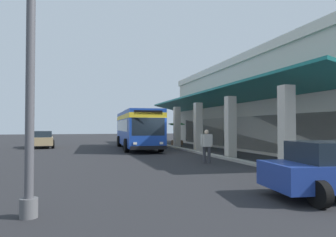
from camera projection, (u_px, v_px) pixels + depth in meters
ground at (267, 151)px, 23.61m from camera, size 120.00×120.00×0.00m
curb_strip at (189, 150)px, 23.66m from camera, size 31.63×0.50×0.12m
plaza_building at (296, 105)px, 26.44m from camera, size 26.66×15.49×7.33m
transit_bus at (137, 127)px, 26.30m from camera, size 11.32×3.18×3.34m
parked_sedan_tan at (42, 139)px, 27.59m from camera, size 4.53×2.25×1.47m
pedestrian at (207, 144)px, 15.83m from camera, size 0.35×0.69×1.71m
potted_palm at (177, 139)px, 31.63m from camera, size 1.87×1.78×2.25m
lot_light_pole at (31, 29)px, 6.45m from camera, size 0.60×0.60×7.27m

